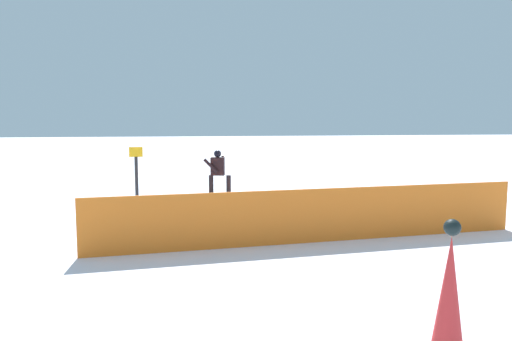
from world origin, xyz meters
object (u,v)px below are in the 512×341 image
(grind_box, at_px, (281,202))
(snowboarder, at_px, (218,171))
(background_skier_right, at_px, (449,295))
(trail_marker, at_px, (137,178))

(grind_box, bearing_deg, snowboarder, 5.25)
(snowboarder, distance_m, background_skier_right, 9.47)
(trail_marker, bearing_deg, background_skier_right, 115.24)
(snowboarder, bearing_deg, background_skier_right, 102.88)
(background_skier_right, bearing_deg, trail_marker, -64.76)
(grind_box, distance_m, snowboarder, 2.25)
(background_skier_right, distance_m, trail_marker, 10.68)
(snowboarder, height_order, background_skier_right, snowboarder)
(snowboarder, relative_size, background_skier_right, 0.86)
(grind_box, height_order, background_skier_right, background_skier_right)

